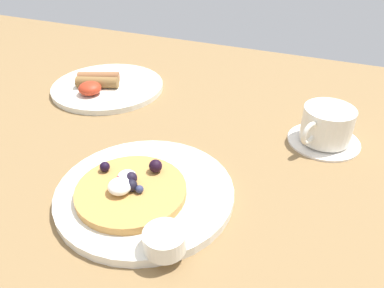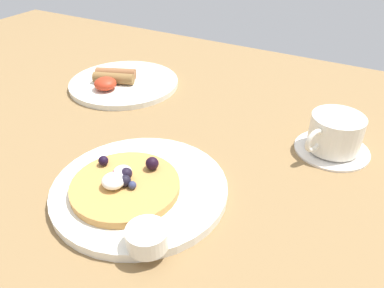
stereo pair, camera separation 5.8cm
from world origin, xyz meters
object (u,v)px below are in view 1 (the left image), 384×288
syrup_ramekin (165,240)px  breakfast_plate (108,87)px  pancake_plate (145,193)px  coffee_saucer (324,140)px  coffee_cup (327,124)px

syrup_ramekin → breakfast_plate: bearing=131.1°
pancake_plate → syrup_ramekin: (7.59, -8.77, 2.03)cm
coffee_saucer → syrup_ramekin: bearing=-113.6°
pancake_plate → syrup_ramekin: 11.78cm
syrup_ramekin → coffee_saucer: bearing=66.4°
pancake_plate → coffee_saucer: pancake_plate is taller
coffee_saucer → breakfast_plate: bearing=175.5°
syrup_ramekin → breakfast_plate: 50.37cm
coffee_saucer → coffee_cup: 3.50cm
coffee_saucer → coffee_cup: size_ratio=1.12×
breakfast_plate → coffee_saucer: size_ratio=1.96×
syrup_ramekin → breakfast_plate: (-33.11, 37.89, -2.12)cm
pancake_plate → breakfast_plate: (-25.52, 29.12, -0.09)cm
syrup_ramekin → pancake_plate: bearing=130.9°
coffee_saucer → pancake_plate: bearing=-131.6°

